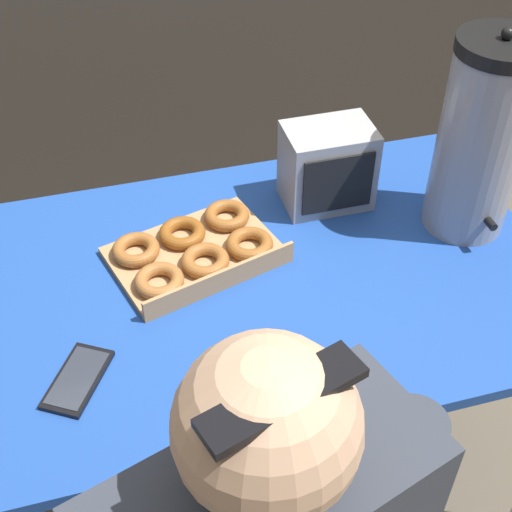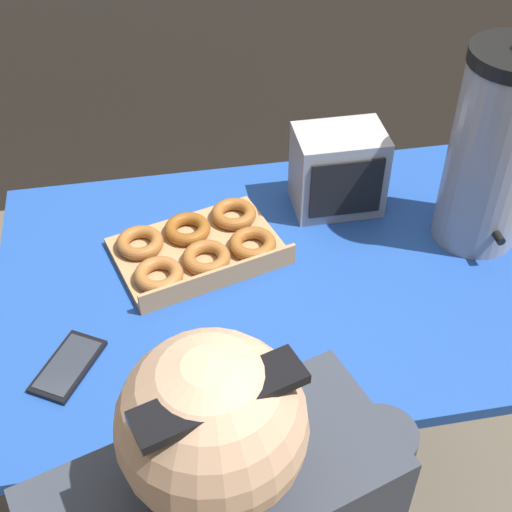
{
  "view_description": "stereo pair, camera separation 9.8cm",
  "coord_description": "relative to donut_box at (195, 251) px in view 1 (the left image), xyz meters",
  "views": [
    {
      "loc": [
        -0.33,
        -1.04,
        1.76
      ],
      "look_at": [
        -0.05,
        0.0,
        0.78
      ],
      "focal_mm": 50.0,
      "sensor_mm": 36.0,
      "label": 1
    },
    {
      "loc": [
        -0.24,
        -1.06,
        1.76
      ],
      "look_at": [
        -0.05,
        0.0,
        0.78
      ],
      "focal_mm": 50.0,
      "sensor_mm": 36.0,
      "label": 2
    }
  ],
  "objects": [
    {
      "name": "ground_plane",
      "position": [
        0.16,
        -0.09,
        -0.74
      ],
      "size": [
        12.0,
        12.0,
        0.0
      ],
      "primitive_type": "plane",
      "color": "brown"
    },
    {
      "name": "donut_box",
      "position": [
        0.0,
        0.0,
        0.0
      ],
      "size": [
        0.4,
        0.33,
        0.05
      ],
      "rotation": [
        0.0,
        0.0,
        0.28
      ],
      "color": "tan",
      "rests_on": "folding_table"
    },
    {
      "name": "folding_table",
      "position": [
        0.16,
        -0.09,
        -0.07
      ],
      "size": [
        1.17,
        0.8,
        0.72
      ],
      "color": "#1E479E",
      "rests_on": "ground"
    },
    {
      "name": "space_heater",
      "position": [
        0.34,
        0.12,
        0.08
      ],
      "size": [
        0.2,
        0.14,
        0.2
      ],
      "color": "#9E9E9E",
      "rests_on": "folding_table"
    },
    {
      "name": "coffee_urn",
      "position": [
        0.61,
        -0.04,
        0.2
      ],
      "size": [
        0.19,
        0.21,
        0.47
      ],
      "color": "#939399",
      "rests_on": "folding_table"
    },
    {
      "name": "cell_phone",
      "position": [
        -0.28,
        -0.27,
        -0.02
      ],
      "size": [
        0.15,
        0.17,
        0.01
      ],
      "rotation": [
        0.0,
        0.0,
        -0.55
      ],
      "color": "black",
      "rests_on": "folding_table"
    }
  ]
}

